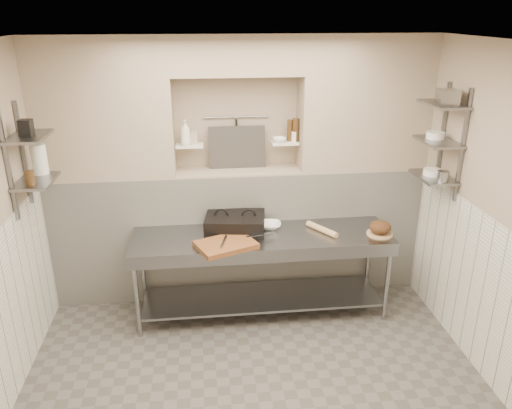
{
  "coord_description": "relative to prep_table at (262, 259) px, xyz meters",
  "views": [
    {
      "loc": [
        -0.39,
        -3.31,
        3.01
      ],
      "look_at": [
        0.09,
        0.9,
        1.35
      ],
      "focal_mm": 35.0,
      "sensor_mm": 36.0,
      "label": 1
    }
  ],
  "objects": [
    {
      "name": "floor",
      "position": [
        -0.19,
        -1.18,
        -0.69
      ],
      "size": [
        4.0,
        3.9,
        0.1
      ],
      "primitive_type": "cube",
      "color": "#484440",
      "rests_on": "ground"
    },
    {
      "name": "ceiling",
      "position": [
        -0.19,
        -1.18,
        2.21
      ],
      "size": [
        4.0,
        3.9,
        0.1
      ],
      "primitive_type": "cube",
      "color": "silver",
      "rests_on": "ground"
    },
    {
      "name": "wall_back",
      "position": [
        -0.19,
        0.82,
        0.76
      ],
      "size": [
        4.0,
        0.1,
        2.8
      ],
      "primitive_type": "cube",
      "color": "tan",
      "rests_on": "ground"
    },
    {
      "name": "backwall_lower",
      "position": [
        -0.19,
        0.57,
        0.06
      ],
      "size": [
        4.0,
        0.4,
        1.4
      ],
      "primitive_type": "cube",
      "color": "white",
      "rests_on": "floor"
    },
    {
      "name": "alcove_sill",
      "position": [
        -0.19,
        0.57,
        0.77
      ],
      "size": [
        1.3,
        0.4,
        0.02
      ],
      "primitive_type": "cube",
      "color": "tan",
      "rests_on": "backwall_lower"
    },
    {
      "name": "backwall_pillar_left",
      "position": [
        -1.51,
        0.57,
        1.46
      ],
      "size": [
        1.35,
        0.4,
        1.4
      ],
      "primitive_type": "cube",
      "color": "tan",
      "rests_on": "backwall_lower"
    },
    {
      "name": "backwall_pillar_right",
      "position": [
        1.14,
        0.57,
        1.46
      ],
      "size": [
        1.35,
        0.4,
        1.4
      ],
      "primitive_type": "cube",
      "color": "tan",
      "rests_on": "backwall_lower"
    },
    {
      "name": "backwall_header",
      "position": [
        -0.19,
        0.57,
        1.96
      ],
      "size": [
        1.3,
        0.4,
        0.4
      ],
      "primitive_type": "cube",
      "color": "tan",
      "rests_on": "backwall_lower"
    },
    {
      "name": "wainscot_right",
      "position": [
        1.8,
        -1.18,
        0.06
      ],
      "size": [
        0.02,
        3.9,
        1.4
      ],
      "primitive_type": "cube",
      "color": "white",
      "rests_on": "floor"
    },
    {
      "name": "alcove_shelf_left",
      "position": [
        -0.69,
        0.57,
        1.06
      ],
      "size": [
        0.28,
        0.16,
        0.02
      ],
      "primitive_type": "cube",
      "color": "white",
      "rests_on": "backwall_lower"
    },
    {
      "name": "alcove_shelf_right",
      "position": [
        0.31,
        0.57,
        1.06
      ],
      "size": [
        0.28,
        0.16,
        0.02
      ],
      "primitive_type": "cube",
      "color": "white",
      "rests_on": "backwall_lower"
    },
    {
      "name": "utensil_rail",
      "position": [
        -0.19,
        0.74,
        1.31
      ],
      "size": [
        0.7,
        0.02,
        0.02
      ],
      "primitive_type": "cylinder",
      "rotation": [
        0.0,
        1.57,
        0.0
      ],
      "color": "gray",
      "rests_on": "wall_back"
    },
    {
      "name": "hanging_steel",
      "position": [
        -0.19,
        0.72,
        1.14
      ],
      "size": [
        0.02,
        0.02,
        0.3
      ],
      "primitive_type": "cylinder",
      "color": "black",
      "rests_on": "utensil_rail"
    },
    {
      "name": "splash_panel",
      "position": [
        -0.19,
        0.67,
        1.0
      ],
      "size": [
        0.6,
        0.08,
        0.45
      ],
      "primitive_type": "cube",
      "rotation": [
        -0.14,
        0.0,
        0.0
      ],
      "color": "#383330",
      "rests_on": "alcove_sill"
    },
    {
      "name": "shelf_rail_left_a",
      "position": [
        -2.16,
        0.07,
        1.16
      ],
      "size": [
        0.03,
        0.03,
        0.95
      ],
      "primitive_type": "cube",
      "color": "slate",
      "rests_on": "wall_left"
    },
    {
      "name": "shelf_rail_left_b",
      "position": [
        -2.16,
        -0.33,
        1.16
      ],
      "size": [
        0.03,
        0.03,
        0.95
      ],
      "primitive_type": "cube",
      "color": "slate",
      "rests_on": "wall_left"
    },
    {
      "name": "wall_shelf_left_lower",
      "position": [
        -2.03,
        -0.13,
        0.96
      ],
      "size": [
        0.3,
        0.5,
        0.02
      ],
      "primitive_type": "cube",
      "color": "slate",
      "rests_on": "wall_left"
    },
    {
      "name": "wall_shelf_left_upper",
      "position": [
        -2.03,
        -0.13,
        1.36
      ],
      "size": [
        0.3,
        0.5,
        0.03
      ],
      "primitive_type": "cube",
      "color": "slate",
      "rests_on": "wall_left"
    },
    {
      "name": "shelf_rail_right_a",
      "position": [
        1.79,
        0.07,
        1.21
      ],
      "size": [
        0.03,
        0.03,
        1.05
      ],
      "primitive_type": "cube",
      "color": "slate",
      "rests_on": "wall_right"
    },
    {
      "name": "shelf_rail_right_b",
      "position": [
        1.79,
        -0.33,
        1.21
      ],
      "size": [
        0.03,
        0.03,
        1.05
      ],
      "primitive_type": "cube",
      "color": "slate",
      "rests_on": "wall_right"
    },
    {
      "name": "wall_shelf_right_lower",
      "position": [
        1.65,
        -0.13,
        0.86
      ],
      "size": [
        0.3,
        0.5,
        0.02
      ],
      "primitive_type": "cube",
      "color": "slate",
      "rests_on": "wall_right"
    },
    {
      "name": "wall_shelf_right_mid",
      "position": [
        1.65,
        -0.13,
        1.21
      ],
      "size": [
        0.3,
        0.5,
        0.02
      ],
      "primitive_type": "cube",
      "color": "slate",
      "rests_on": "wall_right"
    },
    {
      "name": "wall_shelf_right_upper",
      "position": [
        1.65,
        -0.13,
        1.56
      ],
      "size": [
        0.3,
        0.5,
        0.03
      ],
      "primitive_type": "cube",
      "color": "slate",
      "rests_on": "wall_right"
    },
    {
      "name": "prep_table",
      "position": [
        0.0,
        0.0,
        0.0
      ],
      "size": [
        2.6,
        0.7,
        0.9
      ],
      "color": "gray",
      "rests_on": "floor"
    },
    {
      "name": "panini_press",
      "position": [
        -0.26,
        0.17,
        0.34
      ],
      "size": [
        0.65,
        0.51,
        0.16
      ],
      "rotation": [
        0.0,
        0.0,
        -0.14
      ],
      "color": "black",
      "rests_on": "prep_table"
    },
    {
      "name": "cutting_board",
      "position": [
        -0.37,
        -0.21,
        0.28
      ],
      "size": [
        0.64,
        0.55,
        0.05
      ],
      "primitive_type": "cube",
      "rotation": [
        0.0,
        0.0,
        0.4
      ],
      "color": "brown",
      "rests_on": "prep_table"
    },
    {
      "name": "knife_blade",
      "position": [
        -0.03,
        -0.08,
        0.31
      ],
      "size": [
        0.29,
        0.1,
        0.01
      ],
      "primitive_type": "cube",
      "rotation": [
        0.0,
        0.0,
        0.22
      ],
      "color": "gray",
      "rests_on": "cutting_board"
    },
    {
      "name": "tongs",
      "position": [
        -0.4,
        -0.21,
        0.31
      ],
      "size": [
        0.09,
        0.25,
        0.02
      ],
      "primitive_type": "cylinder",
      "rotation": [
        1.57,
        0.0,
        -0.25
      ],
      "color": "gray",
      "rests_on": "cutting_board"
    },
    {
      "name": "mixing_bowl",
      "position": [
        0.1,
        0.18,
        0.29
      ],
      "size": [
        0.26,
        0.26,
        0.06
      ],
      "primitive_type": "imported",
      "rotation": [
        0.0,
        0.0,
        -0.15
      ],
      "color": "white",
      "rests_on": "prep_table"
    },
    {
      "name": "rolling_pin",
      "position": [
        0.62,
        0.02,
        0.29
      ],
      "size": [
        0.27,
        0.36,
        0.06
      ],
      "primitive_type": "cylinder",
      "rotation": [
        1.57,
        0.0,
        0.58
      ],
      "color": "#D8B17C",
      "rests_on": "prep_table"
    },
    {
      "name": "bread_board",
      "position": [
        1.18,
        -0.1,
        0.27
      ],
      "size": [
        0.26,
        0.26,
        0.01
      ],
      "primitive_type": "cylinder",
      "color": "#D8B17C",
      "rests_on": "prep_table"
    },
    {
      "name": "bread_loaf",
      "position": [
        1.18,
        -0.1,
        0.34
      ],
      "size": [
        0.22,
        0.22,
        0.13
      ],
      "primitive_type": "ellipsoid",
      "color": "#4C2D19",
      "rests_on": "bread_board"
    },
    {
      "name": "bottle_soap",
      "position": [
        -0.72,
        0.53,
        1.2
      ],
      "size": [
        0.13,
        0.13,
        0.26
      ],
      "primitive_type": "imported",
      "rotation": [
        0.0,
        0.0,
        -0.3
      ],
      "color": "white",
      "rests_on": "alcove_shelf_left"
    },
    {
      "name": "jar_alcove",
      "position": [
        -0.65,
        0.6,
        1.13
      ],
      "size": [
        0.09,
        0.09,
        0.13
      ],
      "primitive_type": "cube",
      "color": "tan",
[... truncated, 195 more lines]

